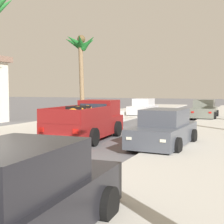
{
  "coord_description": "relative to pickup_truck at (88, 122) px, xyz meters",
  "views": [
    {
      "loc": [
        5.83,
        -5.58,
        2.3
      ],
      "look_at": [
        -0.39,
        8.81,
        1.2
      ],
      "focal_mm": 50.28,
      "sensor_mm": 36.0,
      "label": 1
    }
  ],
  "objects": [
    {
      "name": "car_right_mid",
      "position": [
        3.8,
        -9.44,
        -0.1
      ],
      "size": [
        2.16,
        4.32,
        1.54
      ],
      "color": "black",
      "rests_on": "ground"
    },
    {
      "name": "sidewalk_left",
      "position": [
        -4.13,
        4.68,
        -0.75
      ],
      "size": [
        5.36,
        60.0,
        0.12
      ],
      "primitive_type": "cube",
      "color": "beige",
      "rests_on": "ground"
    },
    {
      "name": "car_left_mid",
      "position": [
        3.64,
        13.19,
        -0.1
      ],
      "size": [
        2.08,
        4.28,
        1.54
      ],
      "color": "slate",
      "rests_on": "ground"
    },
    {
      "name": "pickup_truck",
      "position": [
        0.0,
        0.0,
        0.0
      ],
      "size": [
        2.42,
        5.31,
        1.8
      ],
      "color": "maroon",
      "rests_on": "ground"
    },
    {
      "name": "car_left_near",
      "position": [
        3.77,
        -0.57,
        -0.1
      ],
      "size": [
        2.2,
        4.33,
        1.54
      ],
      "color": "#474C56",
      "rests_on": "ground"
    },
    {
      "name": "curb_left",
      "position": [
        -2.86,
        4.68,
        -0.76
      ],
      "size": [
        0.16,
        60.0,
        0.1
      ],
      "primitive_type": "cube",
      "color": "silver",
      "rests_on": "ground"
    },
    {
      "name": "car_right_far",
      "position": [
        -1.93,
        5.21,
        -0.1
      ],
      "size": [
        2.14,
        4.31,
        1.54
      ],
      "color": "silver",
      "rests_on": "ground"
    },
    {
      "name": "car_right_near",
      "position": [
        -1.81,
        14.21,
        -0.1
      ],
      "size": [
        2.07,
        4.28,
        1.54
      ],
      "color": "silver",
      "rests_on": "ground"
    },
    {
      "name": "curb_right",
      "position": [
        4.81,
        4.68,
        -0.76
      ],
      "size": [
        0.16,
        60.0,
        0.1
      ],
      "primitive_type": "cube",
      "color": "silver",
      "rests_on": "ground"
    },
    {
      "name": "palm_tree_right_back",
      "position": [
        -7.06,
        12.13,
        5.03
      ],
      "size": [
        3.34,
        3.68,
        7.22
      ],
      "color": "#846B4C",
      "rests_on": "ground"
    }
  ]
}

